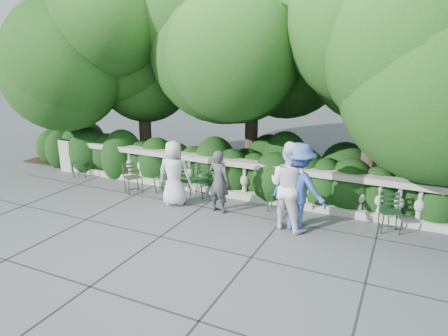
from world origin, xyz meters
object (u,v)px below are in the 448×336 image
at_px(chair_b, 196,198).
at_px(chair_d, 275,213).
at_px(chair_weathered, 136,195).
at_px(person_businessman, 174,173).
at_px(person_woman_grey, 219,181).
at_px(person_casual_man, 289,186).
at_px(chair_c, 161,195).
at_px(person_older_blue, 299,187).
at_px(chair_e, 390,234).
at_px(chair_a, 80,178).

xyz_separation_m(chair_b, chair_d, (2.16, -0.09, 0.00)).
distance_m(chair_weathered, person_businessman, 1.54).
xyz_separation_m(person_woman_grey, person_casual_man, (1.72, -0.18, 0.20)).
relative_size(chair_b, chair_c, 1.00).
distance_m(person_woman_grey, person_casual_man, 1.75).
distance_m(chair_c, person_woman_grey, 2.06).
height_order(chair_b, chair_c, same).
bearing_deg(person_businessman, person_woman_grey, 167.77).
distance_m(chair_d, person_casual_man, 1.24).
xyz_separation_m(chair_b, person_older_blue, (2.84, -0.70, 0.94)).
distance_m(chair_c, chair_e, 5.64).
bearing_deg(chair_b, chair_c, -166.86).
xyz_separation_m(chair_d, person_woman_grey, (-1.24, -0.46, 0.75)).
height_order(person_woman_grey, person_older_blue, person_older_blue).
xyz_separation_m(chair_b, chair_c, (-0.97, -0.17, 0.00)).
distance_m(chair_a, chair_e, 8.67).
bearing_deg(chair_d, chair_b, 175.08).
bearing_deg(chair_d, person_businessman, -170.63).
bearing_deg(chair_d, chair_a, 176.59).
relative_size(chair_b, chair_weathered, 1.00).
distance_m(person_woman_grey, person_older_blue, 1.93).
distance_m(chair_e, person_businessman, 5.02).
distance_m(chair_d, chair_weathered, 3.75).
bearing_deg(person_casual_man, chair_a, 10.37).
height_order(chair_e, person_woman_grey, person_woman_grey).
relative_size(person_casual_man, person_older_blue, 1.01).
bearing_deg(person_woman_grey, chair_c, -3.19).
bearing_deg(person_businessman, chair_a, -23.85).
bearing_deg(chair_d, chair_e, -4.15).
bearing_deg(chair_c, chair_b, 14.78).
relative_size(chair_weathered, person_casual_man, 0.44).
relative_size(chair_a, chair_b, 1.00).
bearing_deg(chair_d, chair_c, 178.86).
xyz_separation_m(chair_e, chair_weathered, (-6.24, -0.32, 0.00)).
height_order(chair_e, person_older_blue, person_older_blue).
xyz_separation_m(chair_c, person_casual_man, (3.61, -0.56, 0.95)).
height_order(chair_weathered, person_casual_man, person_casual_man).
distance_m(chair_weathered, person_older_blue, 4.51).
bearing_deg(chair_e, chair_c, 163.52).
xyz_separation_m(chair_c, chair_e, (5.64, 0.02, 0.00)).
bearing_deg(person_older_blue, chair_c, 4.63).
relative_size(chair_b, person_woman_grey, 0.56).
bearing_deg(person_businessman, chair_weathered, -20.45).
relative_size(chair_d, chair_e, 1.00).
xyz_separation_m(person_casual_man, person_older_blue, (0.19, 0.03, -0.01)).
bearing_deg(person_woman_grey, chair_b, -22.66).
bearing_deg(chair_c, person_older_blue, -3.09).
relative_size(chair_e, chair_weathered, 1.00).
relative_size(chair_b, person_businessman, 0.52).
bearing_deg(chair_b, chair_weathered, -160.01).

